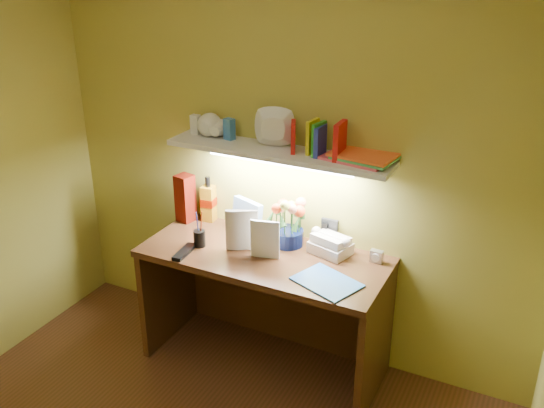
# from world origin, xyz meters

# --- Properties ---
(desk) EXTENTS (1.40, 0.60, 0.75)m
(desk) POSITION_xyz_m (0.00, 1.20, 0.38)
(desk) COLOR #38220F
(desk) RESTS_ON ground
(flower_bouquet) EXTENTS (0.24, 0.24, 0.32)m
(flower_bouquet) POSITION_xyz_m (0.07, 1.37, 0.91)
(flower_bouquet) COLOR #060F34
(flower_bouquet) RESTS_ON desk
(telephone) EXTENTS (0.25, 0.21, 0.13)m
(telephone) POSITION_xyz_m (0.33, 1.38, 0.81)
(telephone) COLOR white
(telephone) RESTS_ON desk
(desk_clock) EXTENTS (0.07, 0.04, 0.07)m
(desk_clock) POSITION_xyz_m (0.59, 1.40, 0.79)
(desk_clock) COLOR #ACACB0
(desk_clock) RESTS_ON desk
(whisky_bottle) EXTENTS (0.09, 0.09, 0.29)m
(whisky_bottle) POSITION_xyz_m (-0.51, 1.45, 0.89)
(whisky_bottle) COLOR #C68312
(whisky_bottle) RESTS_ON desk
(whisky_box) EXTENTS (0.11, 0.11, 0.30)m
(whisky_box) POSITION_xyz_m (-0.64, 1.38, 0.90)
(whisky_box) COLOR #5F1006
(whisky_box) RESTS_ON desk
(pen_cup) EXTENTS (0.08, 0.08, 0.17)m
(pen_cup) POSITION_xyz_m (-0.38, 1.13, 0.83)
(pen_cup) COLOR black
(pen_cup) RESTS_ON desk
(art_card) EXTENTS (0.22, 0.12, 0.22)m
(art_card) POSITION_xyz_m (-0.21, 1.38, 0.86)
(art_card) COLOR silver
(art_card) RESTS_ON desk
(tv_remote) EXTENTS (0.08, 0.20, 0.02)m
(tv_remote) POSITION_xyz_m (-0.40, 1.01, 0.76)
(tv_remote) COLOR black
(tv_remote) RESTS_ON desk
(blue_folder) EXTENTS (0.39, 0.34, 0.01)m
(blue_folder) POSITION_xyz_m (0.43, 1.07, 0.75)
(blue_folder) COLOR #3371C0
(blue_folder) RESTS_ON desk
(desk_book_a) EXTENTS (0.18, 0.10, 0.25)m
(desk_book_a) POSITION_xyz_m (-0.22, 1.15, 0.87)
(desk_book_a) COLOR beige
(desk_book_a) RESTS_ON desk
(desk_book_b) EXTENTS (0.16, 0.05, 0.22)m
(desk_book_b) POSITION_xyz_m (-0.06, 1.15, 0.86)
(desk_book_b) COLOR white
(desk_book_b) RESTS_ON desk
(wall_shelf) EXTENTS (1.30, 0.34, 0.23)m
(wall_shelf) POSITION_xyz_m (0.02, 1.38, 1.33)
(wall_shelf) COLOR white
(wall_shelf) RESTS_ON ground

